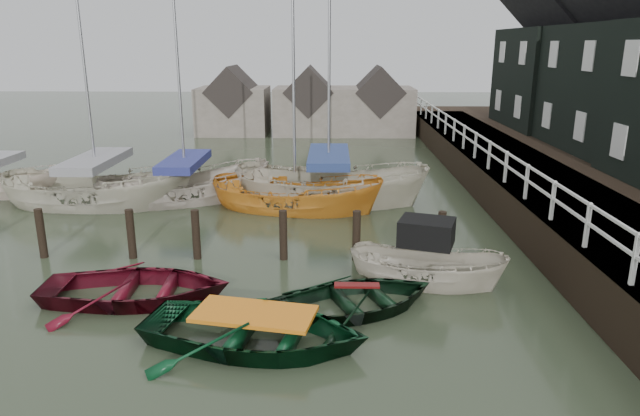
{
  "coord_description": "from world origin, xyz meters",
  "views": [
    {
      "loc": [
        2.53,
        -11.73,
        5.73
      ],
      "look_at": [
        2.2,
        3.27,
        1.4
      ],
      "focal_mm": 32.0,
      "sensor_mm": 36.0,
      "label": 1
    }
  ],
  "objects_px": {
    "motorboat": "(425,278)",
    "sailboat_c": "(295,208)",
    "rowboat_red": "(137,300)",
    "rowboat_dkgreen": "(356,310)",
    "sailboat_b": "(187,199)",
    "sailboat_d": "(329,199)",
    "sailboat_a": "(100,203)",
    "rowboat_green": "(255,345)"
  },
  "relations": [
    {
      "from": "rowboat_red",
      "to": "sailboat_c",
      "type": "distance_m",
      "value": 8.31
    },
    {
      "from": "rowboat_green",
      "to": "sailboat_a",
      "type": "height_order",
      "value": "sailboat_a"
    },
    {
      "from": "sailboat_b",
      "to": "motorboat",
      "type": "bearing_deg",
      "value": -156.23
    },
    {
      "from": "rowboat_red",
      "to": "rowboat_green",
      "type": "xyz_separation_m",
      "value": [
        3.03,
        -2.02,
        0.0
      ]
    },
    {
      "from": "rowboat_red",
      "to": "rowboat_dkgreen",
      "type": "bearing_deg",
      "value": -97.56
    },
    {
      "from": "motorboat",
      "to": "sailboat_a",
      "type": "xyz_separation_m",
      "value": [
        -10.95,
        6.89,
        -0.05
      ]
    },
    {
      "from": "sailboat_a",
      "to": "sailboat_d",
      "type": "distance_m",
      "value": 8.51
    },
    {
      "from": "sailboat_c",
      "to": "sailboat_d",
      "type": "height_order",
      "value": "sailboat_d"
    },
    {
      "from": "rowboat_green",
      "to": "sailboat_b",
      "type": "relative_size",
      "value": 0.39
    },
    {
      "from": "sailboat_a",
      "to": "sailboat_b",
      "type": "bearing_deg",
      "value": -74.88
    },
    {
      "from": "motorboat",
      "to": "sailboat_c",
      "type": "xyz_separation_m",
      "value": [
        -3.67,
        6.51,
        -0.1
      ]
    },
    {
      "from": "rowboat_red",
      "to": "rowboat_dkgreen",
      "type": "height_order",
      "value": "rowboat_red"
    },
    {
      "from": "sailboat_b",
      "to": "sailboat_d",
      "type": "height_order",
      "value": "sailboat_d"
    },
    {
      "from": "rowboat_red",
      "to": "rowboat_green",
      "type": "bearing_deg",
      "value": -126.59
    },
    {
      "from": "motorboat",
      "to": "sailboat_c",
      "type": "bearing_deg",
      "value": 47.8
    },
    {
      "from": "rowboat_green",
      "to": "sailboat_d",
      "type": "height_order",
      "value": "sailboat_d"
    },
    {
      "from": "rowboat_red",
      "to": "sailboat_b",
      "type": "bearing_deg",
      "value": 3.65
    },
    {
      "from": "sailboat_a",
      "to": "rowboat_dkgreen",
      "type": "bearing_deg",
      "value": -130.24
    },
    {
      "from": "rowboat_green",
      "to": "motorboat",
      "type": "relative_size",
      "value": 1.08
    },
    {
      "from": "sailboat_c",
      "to": "sailboat_d",
      "type": "bearing_deg",
      "value": -33.52
    },
    {
      "from": "rowboat_green",
      "to": "sailboat_d",
      "type": "bearing_deg",
      "value": 4.01
    },
    {
      "from": "rowboat_red",
      "to": "motorboat",
      "type": "height_order",
      "value": "motorboat"
    },
    {
      "from": "sailboat_a",
      "to": "sailboat_c",
      "type": "distance_m",
      "value": 7.29
    },
    {
      "from": "rowboat_green",
      "to": "sailboat_d",
      "type": "relative_size",
      "value": 0.37
    },
    {
      "from": "sailboat_b",
      "to": "rowboat_dkgreen",
      "type": "bearing_deg",
      "value": -168.67
    },
    {
      "from": "motorboat",
      "to": "sailboat_c",
      "type": "height_order",
      "value": "sailboat_c"
    },
    {
      "from": "sailboat_c",
      "to": "sailboat_d",
      "type": "relative_size",
      "value": 0.89
    },
    {
      "from": "rowboat_red",
      "to": "motorboat",
      "type": "distance_m",
      "value": 6.97
    },
    {
      "from": "motorboat",
      "to": "sailboat_b",
      "type": "relative_size",
      "value": 0.37
    },
    {
      "from": "motorboat",
      "to": "sailboat_d",
      "type": "xyz_separation_m",
      "value": [
        -2.48,
        7.63,
        -0.05
      ]
    },
    {
      "from": "rowboat_dkgreen",
      "to": "sailboat_b",
      "type": "distance_m",
      "value": 11.0
    },
    {
      "from": "sailboat_d",
      "to": "rowboat_dkgreen",
      "type": "bearing_deg",
      "value": -163.95
    },
    {
      "from": "rowboat_dkgreen",
      "to": "sailboat_c",
      "type": "relative_size",
      "value": 0.35
    },
    {
      "from": "rowboat_dkgreen",
      "to": "sailboat_a",
      "type": "xyz_separation_m",
      "value": [
        -9.17,
        8.47,
        0.06
      ]
    },
    {
      "from": "motorboat",
      "to": "rowboat_red",
      "type": "bearing_deg",
      "value": 117.95
    },
    {
      "from": "sailboat_a",
      "to": "sailboat_c",
      "type": "relative_size",
      "value": 0.96
    },
    {
      "from": "rowboat_red",
      "to": "sailboat_a",
      "type": "bearing_deg",
      "value": 23.98
    },
    {
      "from": "rowboat_red",
      "to": "rowboat_green",
      "type": "distance_m",
      "value": 3.64
    },
    {
      "from": "sailboat_a",
      "to": "motorboat",
      "type": "bearing_deg",
      "value": -119.71
    },
    {
      "from": "rowboat_dkgreen",
      "to": "motorboat",
      "type": "distance_m",
      "value": 2.38
    },
    {
      "from": "sailboat_c",
      "to": "sailboat_a",
      "type": "bearing_deg",
      "value": 100.38
    },
    {
      "from": "sailboat_d",
      "to": "sailboat_c",
      "type": "bearing_deg",
      "value": 144.81
    }
  ]
}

